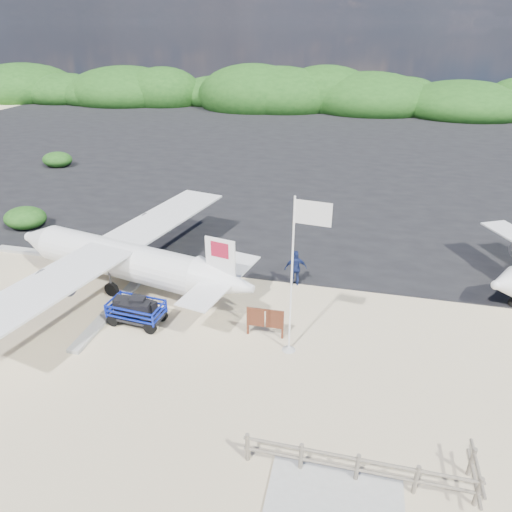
{
  "coord_description": "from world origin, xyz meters",
  "views": [
    {
      "loc": [
        5.23,
        -13.58,
        11.04
      ],
      "look_at": [
        1.08,
        4.32,
        1.61
      ],
      "focal_mm": 32.0,
      "sensor_mm": 36.0,
      "label": 1
    }
  ],
  "objects_px": {
    "signboard": "(265,336)",
    "aircraft_small": "(253,140)",
    "aircraft_large": "(431,174)",
    "crew_b": "(198,287)",
    "baggage_cart": "(138,323)",
    "flagpole": "(289,350)",
    "crew_c": "(296,268)",
    "crew_a": "(143,264)"
  },
  "relations": [
    {
      "from": "aircraft_large",
      "to": "aircraft_small",
      "type": "xyz_separation_m",
      "value": [
        -16.99,
        8.61,
        0.0
      ]
    },
    {
      "from": "crew_a",
      "to": "crew_b",
      "type": "xyz_separation_m",
      "value": [
        3.2,
        -1.32,
        -0.07
      ]
    },
    {
      "from": "baggage_cart",
      "to": "flagpole",
      "type": "bearing_deg",
      "value": 2.44
    },
    {
      "from": "flagpole",
      "to": "aircraft_large",
      "type": "height_order",
      "value": "flagpole"
    },
    {
      "from": "crew_a",
      "to": "aircraft_small",
      "type": "relative_size",
      "value": 0.23
    },
    {
      "from": "flagpole",
      "to": "signboard",
      "type": "height_order",
      "value": "flagpole"
    },
    {
      "from": "flagpole",
      "to": "crew_c",
      "type": "distance_m",
      "value": 4.94
    },
    {
      "from": "crew_a",
      "to": "crew_b",
      "type": "distance_m",
      "value": 3.46
    },
    {
      "from": "crew_b",
      "to": "aircraft_large",
      "type": "distance_m",
      "value": 25.59
    },
    {
      "from": "baggage_cart",
      "to": "signboard",
      "type": "xyz_separation_m",
      "value": [
        5.28,
        0.32,
        0.0
      ]
    },
    {
      "from": "crew_c",
      "to": "aircraft_small",
      "type": "bearing_deg",
      "value": -90.76
    },
    {
      "from": "baggage_cart",
      "to": "flagpole",
      "type": "height_order",
      "value": "flagpole"
    },
    {
      "from": "signboard",
      "to": "crew_a",
      "type": "height_order",
      "value": "crew_a"
    },
    {
      "from": "baggage_cart",
      "to": "aircraft_large",
      "type": "xyz_separation_m",
      "value": [
        14.02,
        24.5,
        0.0
      ]
    },
    {
      "from": "crew_c",
      "to": "aircraft_small",
      "type": "height_order",
      "value": "crew_c"
    },
    {
      "from": "crew_a",
      "to": "crew_c",
      "type": "xyz_separation_m",
      "value": [
        7.05,
        1.27,
        -0.02
      ]
    },
    {
      "from": "crew_c",
      "to": "aircraft_small",
      "type": "xyz_separation_m",
      "value": [
        -8.8,
        28.59,
        -0.88
      ]
    },
    {
      "from": "aircraft_large",
      "to": "aircraft_small",
      "type": "relative_size",
      "value": 1.93
    },
    {
      "from": "aircraft_large",
      "to": "aircraft_small",
      "type": "bearing_deg",
      "value": -14.91
    },
    {
      "from": "baggage_cart",
      "to": "flagpole",
      "type": "distance_m",
      "value": 6.34
    },
    {
      "from": "baggage_cart",
      "to": "crew_a",
      "type": "relative_size",
      "value": 1.31
    },
    {
      "from": "baggage_cart",
      "to": "crew_b",
      "type": "height_order",
      "value": "crew_b"
    },
    {
      "from": "crew_a",
      "to": "baggage_cart",
      "type": "bearing_deg",
      "value": 133.11
    },
    {
      "from": "crew_b",
      "to": "crew_c",
      "type": "xyz_separation_m",
      "value": [
        3.85,
        2.59,
        0.05
      ]
    },
    {
      "from": "signboard",
      "to": "aircraft_large",
      "type": "distance_m",
      "value": 25.71
    },
    {
      "from": "flagpole",
      "to": "crew_a",
      "type": "relative_size",
      "value": 3.38
    },
    {
      "from": "crew_c",
      "to": "aircraft_large",
      "type": "xyz_separation_m",
      "value": [
        8.19,
        19.98,
        -0.88
      ]
    },
    {
      "from": "baggage_cart",
      "to": "crew_b",
      "type": "xyz_separation_m",
      "value": [
        1.99,
        1.93,
        0.84
      ]
    },
    {
      "from": "signboard",
      "to": "crew_a",
      "type": "xyz_separation_m",
      "value": [
        -6.49,
        2.93,
        0.91
      ]
    },
    {
      "from": "flagpole",
      "to": "aircraft_large",
      "type": "relative_size",
      "value": 0.41
    },
    {
      "from": "aircraft_small",
      "to": "baggage_cart",
      "type": "bearing_deg",
      "value": 68.61
    },
    {
      "from": "aircraft_small",
      "to": "crew_b",
      "type": "bearing_deg",
      "value": 72.52
    },
    {
      "from": "signboard",
      "to": "crew_b",
      "type": "relative_size",
      "value": 0.94
    },
    {
      "from": "flagpole",
      "to": "crew_a",
      "type": "bearing_deg",
      "value": 154.72
    },
    {
      "from": "signboard",
      "to": "crew_a",
      "type": "bearing_deg",
      "value": 154.71
    },
    {
      "from": "signboard",
      "to": "aircraft_small",
      "type": "relative_size",
      "value": 0.2
    },
    {
      "from": "crew_c",
      "to": "baggage_cart",
      "type": "bearing_deg",
      "value": 19.89
    },
    {
      "from": "baggage_cart",
      "to": "crew_b",
      "type": "distance_m",
      "value": 2.9
    },
    {
      "from": "aircraft_large",
      "to": "flagpole",
      "type": "bearing_deg",
      "value": 84.76
    },
    {
      "from": "aircraft_large",
      "to": "crew_b",
      "type": "bearing_deg",
      "value": 73.9
    },
    {
      "from": "signboard",
      "to": "crew_b",
      "type": "bearing_deg",
      "value": 152.93
    },
    {
      "from": "signboard",
      "to": "aircraft_small",
      "type": "xyz_separation_m",
      "value": [
        -8.25,
        32.79,
        0.0
      ]
    }
  ]
}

